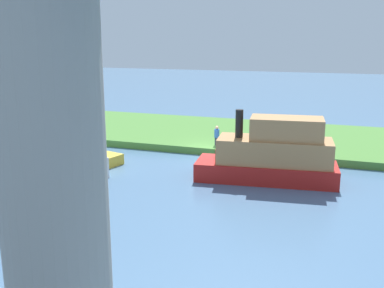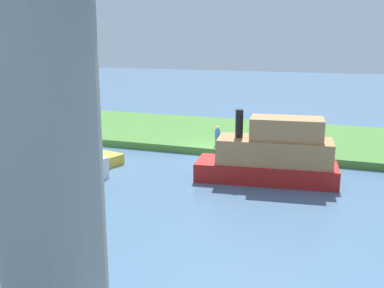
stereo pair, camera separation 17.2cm
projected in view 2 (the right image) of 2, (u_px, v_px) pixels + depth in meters
name	position (u px, v px, depth m)	size (l,w,h in m)	color
ground_plane	(212.00, 156.00, 30.55)	(160.00, 160.00, 0.00)	#4C7093
grassy_bank	(233.00, 135.00, 35.99)	(80.00, 12.00, 0.50)	#4C8438
bridge_pylon	(47.00, 161.00, 10.61)	(2.62, 2.62, 10.07)	#9E998E
person_on_bank	(217.00, 135.00, 31.34)	(0.50, 0.50, 1.39)	#2D334C
mooring_post	(239.00, 137.00, 31.63)	(0.20, 0.20, 1.04)	brown
motorboat_red	(31.00, 147.00, 25.79)	(9.49, 3.90, 4.73)	white
motorboat_white	(271.00, 155.00, 24.94)	(8.09, 3.54, 4.01)	red
skiff_small	(90.00, 154.00, 29.17)	(4.58, 2.58, 1.44)	gold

